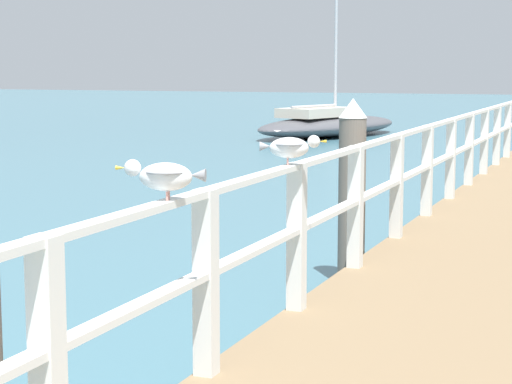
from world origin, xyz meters
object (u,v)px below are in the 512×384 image
(seagull_foreground, at_px, (164,175))
(boat_0, at_px, (328,124))
(seagull_background, at_px, (290,146))
(dock_piling_far, at_px, (352,191))

(seagull_foreground, xyz_separation_m, boat_0, (-6.87, 24.77, -1.29))
(seagull_background, xyz_separation_m, boat_0, (-6.88, 22.86, -1.29))
(boat_0, bearing_deg, dock_piling_far, -54.06)
(seagull_background, bearing_deg, dock_piling_far, 165.97)
(dock_piling_far, relative_size, boat_0, 0.25)
(seagull_background, relative_size, boat_0, 0.06)
(dock_piling_far, distance_m, seagull_background, 3.08)
(dock_piling_far, bearing_deg, seagull_background, -82.56)
(dock_piling_far, height_order, seagull_foreground, dock_piling_far)
(seagull_foreground, bearing_deg, boat_0, -1.11)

